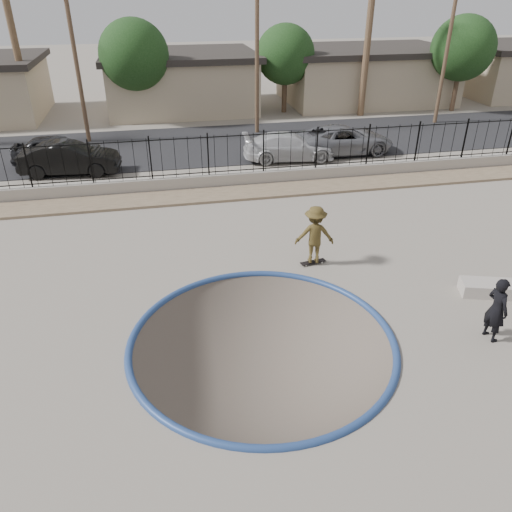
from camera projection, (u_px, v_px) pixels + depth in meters
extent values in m
cube|color=gray|center=(207.00, 196.00, 24.67)|extent=(120.00, 120.00, 2.20)
torus|color=navy|center=(262.00, 341.00, 13.00)|extent=(7.04, 7.04, 0.20)
cube|color=#927B5F|center=(213.00, 195.00, 21.72)|extent=(42.00, 1.60, 0.11)
cube|color=#9F988C|center=(209.00, 181.00, 22.54)|extent=(42.00, 0.45, 0.60)
cube|color=black|center=(209.00, 172.00, 22.34)|extent=(40.00, 0.04, 0.03)
cube|color=black|center=(207.00, 137.00, 21.57)|extent=(40.00, 0.04, 0.04)
cube|color=black|center=(195.00, 145.00, 28.42)|extent=(90.00, 8.00, 0.04)
cube|color=tan|center=(181.00, 84.00, 35.72)|extent=(10.00, 8.00, 3.50)
cube|color=#2B2723|center=(179.00, 55.00, 34.77)|extent=(10.60, 8.60, 0.40)
cube|color=tan|center=(365.00, 77.00, 38.18)|extent=(12.00, 8.00, 3.50)
cube|color=#2B2723|center=(368.00, 50.00, 37.24)|extent=(12.60, 8.60, 0.40)
cylinder|color=brown|center=(17.00, 50.00, 30.48)|extent=(0.44, 0.44, 9.00)
cylinder|color=brown|center=(368.00, 37.00, 32.40)|extent=(0.44, 0.44, 10.00)
cylinder|color=#473323|center=(76.00, 60.00, 26.90)|extent=(0.24, 0.24, 9.00)
cylinder|color=#473323|center=(257.00, 50.00, 28.54)|extent=(0.24, 0.24, 9.50)
cylinder|color=#473323|center=(447.00, 50.00, 30.77)|extent=(0.24, 0.24, 9.00)
cylinder|color=#473323|center=(139.00, 99.00, 32.31)|extent=(0.34, 0.34, 3.00)
sphere|color=#143311|center=(134.00, 55.00, 31.00)|extent=(4.32, 4.32, 4.32)
cylinder|color=#473323|center=(284.00, 92.00, 34.99)|extent=(0.34, 0.34, 2.75)
sphere|color=#143311|center=(285.00, 54.00, 33.79)|extent=(3.96, 3.96, 3.96)
cylinder|color=#473323|center=(455.00, 89.00, 35.33)|extent=(0.34, 0.34, 3.00)
sphere|color=#143311|center=(463.00, 48.00, 34.02)|extent=(4.32, 4.32, 4.32)
imported|color=brown|center=(315.00, 237.00, 16.10)|extent=(1.37, 0.95, 1.95)
cube|color=black|center=(313.00, 262.00, 16.54)|extent=(0.90, 0.36, 0.02)
cylinder|color=silver|center=(306.00, 266.00, 16.40)|extent=(0.06, 0.04, 0.06)
cylinder|color=silver|center=(304.00, 263.00, 16.54)|extent=(0.06, 0.04, 0.06)
cylinder|color=silver|center=(322.00, 262.00, 16.59)|extent=(0.06, 0.04, 0.06)
cylinder|color=silver|center=(320.00, 260.00, 16.72)|extent=(0.06, 0.04, 0.06)
imported|color=black|center=(497.00, 309.00, 12.72)|extent=(0.53, 0.72, 1.80)
cube|color=#A59C93|center=(488.00, 288.00, 14.88)|extent=(1.74, 1.14, 0.40)
imported|color=black|center=(58.00, 150.00, 25.09)|extent=(4.38, 1.82, 1.48)
imported|color=black|center=(70.00, 158.00, 23.84)|extent=(4.75, 2.04, 1.52)
imported|color=silver|center=(289.00, 146.00, 25.79)|extent=(4.87, 2.22, 1.38)
imported|color=gray|center=(344.00, 140.00, 26.72)|extent=(5.39, 2.63, 1.47)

